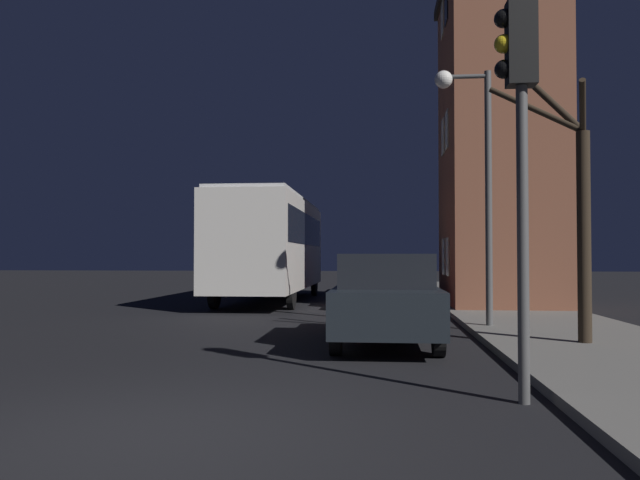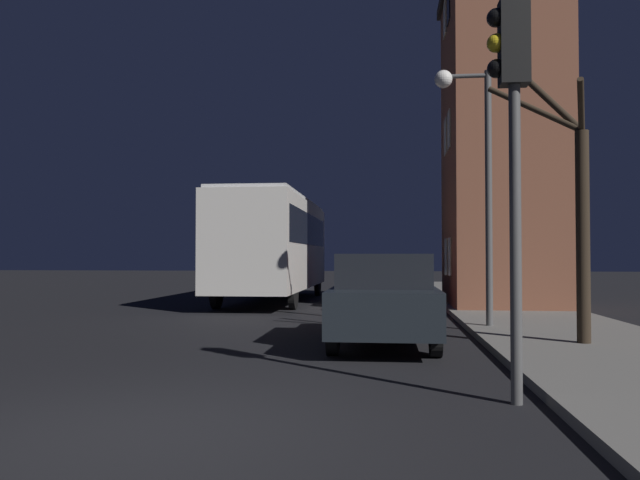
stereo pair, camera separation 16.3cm
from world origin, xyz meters
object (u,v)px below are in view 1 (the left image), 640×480
car_near_lane (386,297)px  car_far_lane (376,274)px  traffic_light (519,113)px  bus (272,240)px  streetlamp (473,154)px  bare_tree (576,205)px  car_mid_lane (379,282)px

car_near_lane → car_far_lane: 15.81m
traffic_light → car_near_lane: (-1.35, 4.34, -2.22)m
bus → car_far_lane: 6.92m
streetlamp → bus: (-5.59, 7.99, -1.56)m
streetlamp → car_near_lane: streetlamp is taller
traffic_light → bare_tree: size_ratio=0.88×
car_near_lane → car_far_lane: size_ratio=1.05×
streetlamp → car_near_lane: 3.92m
bus → car_near_lane: size_ratio=2.23×
traffic_light → car_far_lane: traffic_light is taller
bus → bare_tree: bearing=-56.5°
bare_tree → car_near_lane: (-3.13, 0.40, -1.57)m
streetlamp → car_mid_lane: 7.24m
bus → car_mid_lane: 4.22m
streetlamp → car_mid_lane: streetlamp is taller
traffic_light → car_near_lane: bearing=107.3°
car_near_lane → car_mid_lane: 8.35m
streetlamp → traffic_light: bearing=-94.3°
bus → streetlamp: bearing=-55.0°
bus → car_mid_lane: (3.64, -1.65, -1.34)m
car_mid_lane → car_far_lane: 7.46m
bare_tree → car_near_lane: bearing=172.7°
traffic_light → car_near_lane: size_ratio=0.95×
traffic_light → bus: (-5.11, 14.34, -0.96)m
car_mid_lane → streetlamp: bearing=-73.0°
bare_tree → car_mid_lane: bearing=110.3°
streetlamp → car_far_lane: size_ratio=1.24×
car_near_lane → streetlamp: bearing=47.8°
streetlamp → bare_tree: bearing=-61.6°
car_near_lane → bare_tree: bearing=-7.3°
streetlamp → car_far_lane: 14.24m
bare_tree → bus: bearing=123.5°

